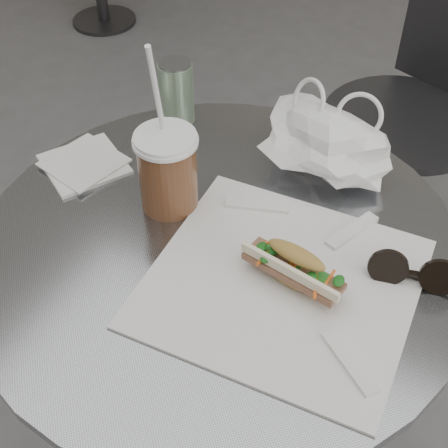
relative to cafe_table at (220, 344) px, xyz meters
The scene contains 9 objects.
cafe_table is the anchor object (origin of this frame).
chair_far 0.87m from the cafe_table, 83.36° to the left, with size 0.43×0.46×0.79m.
sandwich_paper 0.30m from the cafe_table, 14.09° to the right, with size 0.37×0.35×0.00m, color white.
banh_mi 0.34m from the cafe_table, ahead, with size 0.19×0.10×0.06m.
iced_coffee 0.36m from the cafe_table, 162.45° to the left, with size 0.10×0.10×0.29m.
sunglasses 0.41m from the cafe_table, 11.86° to the left, with size 0.13×0.06×0.06m.
plastic_bag 0.41m from the cafe_table, 74.18° to the left, with size 0.22×0.17×0.11m, color white, non-canonical shape.
napkin_stack 0.41m from the cafe_table, behind, with size 0.18×0.18×0.01m.
drink_can 0.47m from the cafe_table, 133.23° to the left, with size 0.06×0.06×0.12m.
Camera 1 is at (0.33, -0.38, 1.43)m, focal length 50.00 mm.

